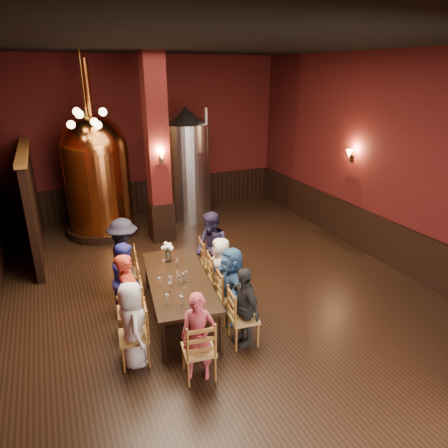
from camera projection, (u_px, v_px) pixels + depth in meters
name	position (u px, v px, depth m)	size (l,w,h in m)	color
room	(213.00, 178.00, 7.28)	(10.00, 10.02, 4.50)	black
wainscot_right	(369.00, 233.00, 9.41)	(0.08, 9.90, 1.00)	black
wainscot_back	(152.00, 196.00, 12.15)	(7.90, 0.08, 1.00)	black
column	(157.00, 152.00, 9.56)	(0.58, 0.58, 4.50)	#470F10
partition	(33.00, 204.00, 9.19)	(0.22, 3.50, 2.40)	black
pendant_cluster	(87.00, 118.00, 8.77)	(0.90, 0.90, 1.70)	#A57226
sconce_wall	(352.00, 155.00, 9.45)	(0.20, 0.20, 0.36)	black
sconce_column	(161.00, 157.00, 9.32)	(0.20, 0.20, 0.36)	black
dining_table	(178.00, 282.00, 6.87)	(1.31, 2.51, 0.75)	black
chair_0	(134.00, 336.00, 5.84)	(0.46, 0.46, 0.92)	#9B6827
person_0	(133.00, 324.00, 5.77)	(0.65, 0.42, 1.33)	white
chair_1	(131.00, 311.00, 6.44)	(0.46, 0.46, 0.92)	#9B6827
person_1	(129.00, 296.00, 6.34)	(0.54, 0.35, 1.47)	#B1301E
chair_2	(128.00, 291.00, 7.03)	(0.46, 0.46, 0.92)	#9B6827
person_2	(127.00, 279.00, 6.95)	(0.67, 0.33, 1.38)	#2C2D93
chair_3	(126.00, 273.00, 7.63)	(0.46, 0.46, 0.92)	#9B6827
person_3	(124.00, 258.00, 7.51)	(1.01, 0.58, 1.57)	black
chair_4	(244.00, 317.00, 6.28)	(0.46, 0.46, 0.92)	#9B6827
person_4	(244.00, 306.00, 6.21)	(0.78, 0.32, 1.32)	black
chair_5	(231.00, 296.00, 6.88)	(0.46, 0.46, 0.92)	#9B6827
person_5	(231.00, 284.00, 6.80)	(1.26, 0.40, 1.36)	#2E568A
chair_6	(221.00, 278.00, 7.47)	(0.46, 0.46, 0.92)	#9B6827
person_6	(221.00, 270.00, 7.41)	(0.62, 0.40, 1.26)	silver
chair_7	(212.00, 262.00, 8.07)	(0.46, 0.46, 0.92)	#9B6827
person_7	(212.00, 249.00, 7.96)	(0.74, 0.36, 1.51)	#201933
chair_8	(199.00, 349.00, 5.57)	(0.46, 0.46, 0.92)	#9B6827
person_8	(198.00, 337.00, 5.50)	(0.48, 0.32, 1.33)	#B33B48
copper_kettle	(97.00, 175.00, 10.20)	(2.11, 2.11, 4.36)	black
steel_vessel	(187.00, 165.00, 11.26)	(1.67, 1.67, 3.16)	#B2B2B7
rose_vase	(168.00, 249.00, 7.38)	(0.22, 0.22, 0.38)	white
wine_glass_0	(187.00, 276.00, 6.76)	(0.07, 0.07, 0.17)	white
wine_glass_1	(183.00, 278.00, 6.69)	(0.07, 0.07, 0.17)	white
wine_glass_2	(179.00, 280.00, 6.62)	(0.07, 0.07, 0.17)	white
wine_glass_3	(164.00, 264.00, 7.16)	(0.07, 0.07, 0.17)	white
wine_glass_4	(177.00, 263.00, 7.22)	(0.07, 0.07, 0.17)	white
wine_glass_5	(170.00, 287.00, 6.42)	(0.07, 0.07, 0.17)	white
wine_glass_6	(160.00, 283.00, 6.55)	(0.07, 0.07, 0.17)	white
wine_glass_7	(167.00, 299.00, 6.08)	(0.07, 0.07, 0.17)	white
wine_glass_8	(171.00, 281.00, 6.60)	(0.07, 0.07, 0.17)	white
wine_glass_9	(182.00, 301.00, 6.03)	(0.07, 0.07, 0.17)	white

